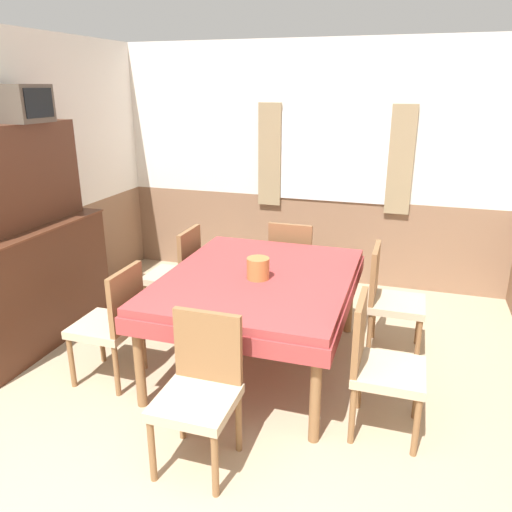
# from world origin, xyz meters

# --- Properties ---
(wall_back) EXTENTS (4.69, 0.10, 2.60)m
(wall_back) POSITION_xyz_m (0.01, 4.25, 1.31)
(wall_back) COLOR white
(wall_back) RESTS_ON ground_plane
(wall_left) EXTENTS (0.05, 4.63, 2.60)m
(wall_left) POSITION_xyz_m (-2.17, 2.11, 1.30)
(wall_left) COLOR white
(wall_left) RESTS_ON ground_plane
(dining_table) EXTENTS (1.41, 1.75, 0.77)m
(dining_table) POSITION_xyz_m (0.04, 2.23, 0.67)
(dining_table) COLOR #9E3838
(dining_table) RESTS_ON ground_plane
(chair_head_near) EXTENTS (0.44, 0.44, 0.91)m
(chair_head_near) POSITION_xyz_m (0.04, 1.10, 0.49)
(chair_head_near) COLOR brown
(chair_head_near) RESTS_ON ground_plane
(chair_right_far) EXTENTS (0.44, 0.44, 0.91)m
(chair_right_far) POSITION_xyz_m (1.00, 2.77, 0.49)
(chair_right_far) COLOR brown
(chair_right_far) RESTS_ON ground_plane
(chair_left_near) EXTENTS (0.44, 0.44, 0.91)m
(chair_left_near) POSITION_xyz_m (-0.92, 1.69, 0.49)
(chair_left_near) COLOR brown
(chair_left_near) RESTS_ON ground_plane
(chair_right_near) EXTENTS (0.44, 0.44, 0.91)m
(chair_right_near) POSITION_xyz_m (1.00, 1.69, 0.49)
(chair_right_near) COLOR brown
(chair_right_near) RESTS_ON ground_plane
(chair_head_window) EXTENTS (0.44, 0.44, 0.91)m
(chair_head_window) POSITION_xyz_m (0.04, 3.36, 0.49)
(chair_head_window) COLOR brown
(chair_head_window) RESTS_ON ground_plane
(chair_left_far) EXTENTS (0.44, 0.44, 0.91)m
(chair_left_far) POSITION_xyz_m (-0.92, 2.77, 0.49)
(chair_left_far) COLOR brown
(chair_left_far) RESTS_ON ground_plane
(sideboard) EXTENTS (0.46, 1.53, 1.85)m
(sideboard) POSITION_xyz_m (-1.92, 2.02, 0.78)
(sideboard) COLOR #4C2819
(sideboard) RESTS_ON ground_plane
(tv) EXTENTS (0.29, 0.38, 0.29)m
(tv) POSITION_xyz_m (-1.91, 2.22, 2.00)
(tv) COLOR #51473D
(tv) RESTS_ON sideboard
(vase) EXTENTS (0.17, 0.17, 0.16)m
(vase) POSITION_xyz_m (0.06, 2.16, 0.85)
(vase) COLOR #B26B38
(vase) RESTS_ON dining_table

